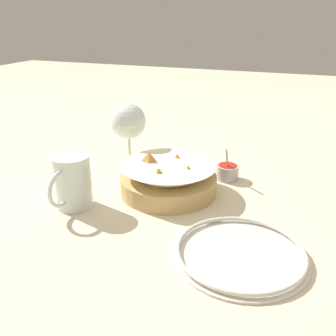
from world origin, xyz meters
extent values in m
plane|color=beige|center=(0.00, 0.00, 0.00)|extent=(4.00, 4.00, 0.00)
cylinder|color=tan|center=(0.00, 0.03, 0.02)|extent=(0.23, 0.23, 0.04)
cone|color=#EDE5C6|center=(0.00, 0.03, 0.04)|extent=(0.22, 0.22, 0.07)
cylinder|color=#3D842D|center=(0.00, 0.03, 0.02)|extent=(0.17, 0.17, 0.01)
pyramid|color=#CC8E42|center=(0.05, 0.03, 0.05)|extent=(0.06, 0.08, 0.05)
pyramid|color=#CC8E42|center=(0.01, 0.08, 0.05)|extent=(0.08, 0.07, 0.05)
pyramid|color=#CC8E42|center=(-0.05, 0.04, 0.06)|extent=(0.07, 0.07, 0.05)
pyramid|color=#CC8E42|center=(0.00, -0.01, 0.06)|extent=(0.08, 0.09, 0.07)
cylinder|color=#B7B7BC|center=(-0.12, 0.15, 0.02)|extent=(0.06, 0.06, 0.04)
cylinder|color=red|center=(-0.12, 0.15, 0.02)|extent=(0.05, 0.05, 0.03)
cylinder|color=#B7B7BC|center=(-0.11, 0.15, 0.05)|extent=(0.05, 0.01, 0.08)
cylinder|color=silver|center=(-0.11, -0.12, 0.00)|extent=(0.07, 0.07, 0.00)
cylinder|color=silver|center=(-0.11, -0.12, 0.05)|extent=(0.01, 0.01, 0.08)
sphere|color=silver|center=(-0.11, -0.12, 0.13)|extent=(0.09, 0.09, 0.09)
sphere|color=#DBD17A|center=(-0.11, -0.12, 0.12)|extent=(0.06, 0.06, 0.06)
cylinder|color=silver|center=(0.14, -0.13, 0.06)|extent=(0.08, 0.08, 0.12)
cylinder|color=gold|center=(0.14, -0.13, 0.04)|extent=(0.07, 0.07, 0.08)
torus|color=silver|center=(0.18, -0.13, 0.06)|extent=(0.08, 0.01, 0.08)
cylinder|color=silver|center=(0.19, 0.24, 0.00)|extent=(0.24, 0.24, 0.01)
torus|color=silver|center=(0.19, 0.24, 0.01)|extent=(0.23, 0.23, 0.01)
camera|label=1|loc=(0.75, 0.32, 0.40)|focal=40.00mm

